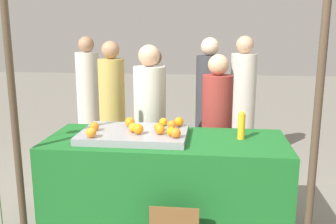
{
  "coord_description": "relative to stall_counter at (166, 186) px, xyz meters",
  "views": [
    {
      "loc": [
        0.37,
        -3.09,
        1.79
      ],
      "look_at": [
        0.0,
        0.15,
        1.07
      ],
      "focal_mm": 40.47,
      "sensor_mm": 36.0,
      "label": 1
    }
  ],
  "objects": [
    {
      "name": "juice_bottle",
      "position": [
        0.64,
        0.06,
        0.55
      ],
      "size": [
        0.06,
        0.06,
        0.24
      ],
      "color": "#F7AA1E",
      "rests_on": "stall_counter"
    },
    {
      "name": "orange_10",
      "position": [
        -0.58,
        -0.25,
        0.54
      ],
      "size": [
        0.08,
        0.08,
        0.08
      ],
      "primitive_type": "sphere",
      "color": "orange",
      "rests_on": "orange_tray"
    },
    {
      "name": "canopy_post_right",
      "position": [
        1.1,
        -0.45,
        0.62
      ],
      "size": [
        0.06,
        0.06,
        2.1
      ],
      "primitive_type": "cylinder",
      "color": "#473828",
      "rests_on": "ground_plane"
    },
    {
      "name": "orange_tray",
      "position": [
        -0.28,
        -0.0,
        0.47
      ],
      "size": [
        0.91,
        0.61,
        0.06
      ],
      "primitive_type": "cube",
      "color": "gray",
      "rests_on": "stall_counter"
    },
    {
      "name": "crowd_person_1",
      "position": [
        -0.37,
        1.75,
        0.28
      ],
      "size": [
        0.31,
        0.31,
        1.53
      ],
      "color": "beige",
      "rests_on": "ground_plane"
    },
    {
      "name": "orange_5",
      "position": [
        -0.05,
        0.2,
        0.53
      ],
      "size": [
        0.07,
        0.07,
        0.07
      ],
      "primitive_type": "sphere",
      "color": "orange",
      "rests_on": "orange_tray"
    },
    {
      "name": "crowd_person_3",
      "position": [
        0.8,
        1.97,
        0.36
      ],
      "size": [
        0.34,
        0.34,
        1.7
      ],
      "color": "beige",
      "rests_on": "ground_plane"
    },
    {
      "name": "canopy_post_left",
      "position": [
        -1.1,
        -0.45,
        0.62
      ],
      "size": [
        0.06,
        0.06,
        2.1
      ],
      "primitive_type": "cylinder",
      "color": "#473828",
      "rests_on": "ground_plane"
    },
    {
      "name": "orange_8",
      "position": [
        -0.27,
        -0.04,
        0.54
      ],
      "size": [
        0.08,
        0.08,
        0.08
      ],
      "primitive_type": "sphere",
      "color": "orange",
      "rests_on": "orange_tray"
    },
    {
      "name": "crowd_person_4",
      "position": [
        -1.43,
        2.25,
        0.35
      ],
      "size": [
        0.34,
        0.34,
        1.68
      ],
      "color": "beige",
      "rests_on": "ground_plane"
    },
    {
      "name": "stall_counter",
      "position": [
        0.0,
        0.0,
        0.0
      ],
      "size": [
        2.05,
        0.82,
        0.87
      ],
      "primitive_type": "cube",
      "color": "#196023",
      "rests_on": "ground_plane"
    },
    {
      "name": "crowd_person_2",
      "position": [
        -0.88,
        1.52,
        0.33
      ],
      "size": [
        0.33,
        0.33,
        1.64
      ],
      "color": "tan",
      "rests_on": "ground_plane"
    },
    {
      "name": "orange_4",
      "position": [
        0.09,
        0.2,
        0.54
      ],
      "size": [
        0.08,
        0.08,
        0.08
      ],
      "primitive_type": "sphere",
      "color": "orange",
      "rests_on": "orange_tray"
    },
    {
      "name": "orange_9",
      "position": [
        -0.22,
        -0.1,
        0.54
      ],
      "size": [
        0.09,
        0.09,
        0.09
      ],
      "primitive_type": "sphere",
      "color": "orange",
      "rests_on": "orange_tray"
    },
    {
      "name": "crowd_person_0",
      "position": [
        0.35,
        1.73,
        0.35
      ],
      "size": [
        0.34,
        0.34,
        1.69
      ],
      "color": "#333338",
      "rests_on": "ground_plane"
    },
    {
      "name": "orange_2",
      "position": [
        -0.62,
        -0.04,
        0.53
      ],
      "size": [
        0.08,
        0.08,
        0.08
      ],
      "primitive_type": "sphere",
      "color": "orange",
      "rests_on": "orange_tray"
    },
    {
      "name": "vendor_right",
      "position": [
        0.44,
        0.71,
        0.28
      ],
      "size": [
        0.31,
        0.31,
        1.54
      ],
      "color": "maroon",
      "rests_on": "ground_plane"
    },
    {
      "name": "orange_3",
      "position": [
        0.1,
        -0.17,
        0.54
      ],
      "size": [
        0.08,
        0.08,
        0.08
      ],
      "primitive_type": "sphere",
      "color": "orange",
      "rests_on": "orange_tray"
    },
    {
      "name": "orange_7",
      "position": [
        0.04,
        0.09,
        0.53
      ],
      "size": [
        0.08,
        0.08,
        0.08
      ],
      "primitive_type": "sphere",
      "color": "orange",
      "rests_on": "orange_tray"
    },
    {
      "name": "vendor_left",
      "position": [
        -0.26,
        0.72,
        0.33
      ],
      "size": [
        0.33,
        0.33,
        1.63
      ],
      "color": "beige",
      "rests_on": "ground_plane"
    },
    {
      "name": "orange_1",
      "position": [
        -0.34,
        0.13,
        0.54
      ],
      "size": [
        0.09,
        0.09,
        0.09
      ],
      "primitive_type": "sphere",
      "color": "orange",
      "rests_on": "orange_tray"
    },
    {
      "name": "orange_0",
      "position": [
        0.06,
        -0.12,
        0.53
      ],
      "size": [
        0.08,
        0.08,
        0.08
      ],
      "primitive_type": "sphere",
      "color": "orange",
      "rests_on": "orange_tray"
    },
    {
      "name": "orange_6",
      "position": [
        -0.07,
        0.01,
        0.53
      ],
      "size": [
        0.07,
        0.07,
        0.07
      ],
      "primitive_type": "sphere",
      "color": "orange",
      "rests_on": "orange_tray"
    },
    {
      "name": "orange_11",
      "position": [
        -0.04,
        -0.08,
        0.54
      ],
      "size": [
        0.08,
        0.08,
        0.08
      ],
      "primitive_type": "sphere",
      "color": "orange",
      "rests_on": "orange_tray"
    }
  ]
}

